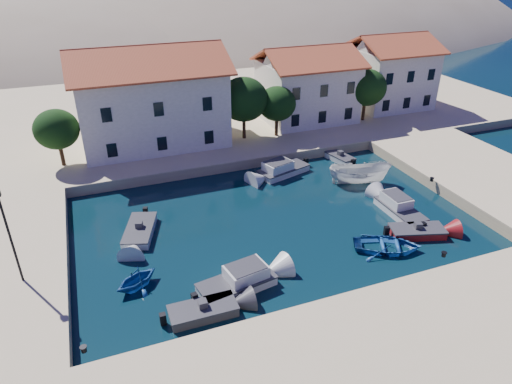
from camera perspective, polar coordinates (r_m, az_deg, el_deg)
ground at (r=28.33m, az=10.62°, el=-13.86°), size 400.00×400.00×0.00m
quay_south at (r=24.70m, az=18.28°, el=-21.30°), size 52.00×12.00×1.00m
quay_east at (r=46.39m, az=26.42°, el=1.83°), size 11.00×20.00×1.00m
quay_west at (r=33.67m, az=-29.23°, el=-8.81°), size 8.00×20.00×1.00m
quay_north at (r=60.09m, az=-6.48°, el=10.20°), size 80.00×36.00×1.00m
hills at (r=150.86m, az=-7.75°, el=11.55°), size 254.00×176.00×99.00m
building_left at (r=47.65m, az=-13.08°, el=11.77°), size 14.70×9.45×9.70m
building_mid at (r=54.09m, az=6.43°, el=13.42°), size 10.50×8.40×8.30m
building_right at (r=61.13m, az=16.42°, el=14.42°), size 9.45×8.40×8.80m
trees at (r=48.11m, az=0.21°, el=11.27°), size 37.30×5.30×6.45m
lamppost at (r=29.54m, az=-28.65°, el=-3.93°), size 0.35×0.25×6.22m
bollards at (r=31.42m, az=11.65°, el=-6.59°), size 29.36×9.56×0.30m
motorboat_grey_sw at (r=27.31m, az=-6.62°, el=-14.57°), size 3.95×1.78×1.25m
cabin_cruiser_south at (r=28.83m, az=-2.42°, el=-11.20°), size 5.14×2.87×1.60m
rowboat_south at (r=33.69m, az=16.02°, el=-6.94°), size 5.69×5.10×0.97m
motorboat_red_se at (r=35.83m, az=19.48°, el=-4.69°), size 4.31×2.85×1.25m
cabin_cruiser_east at (r=38.03m, az=17.58°, el=-2.05°), size 1.92×4.70×1.60m
boat_east at (r=42.34m, az=12.70°, el=1.08°), size 5.90×3.83×2.13m
motorboat_white_ne at (r=46.47m, az=10.46°, el=4.21°), size 2.11×3.37×1.25m
rowboat_west at (r=30.15m, az=-14.58°, el=-11.38°), size 3.76×3.61×1.53m
motorboat_white_west at (r=34.97m, az=-14.31°, el=-4.71°), size 3.22×4.76×1.25m
cabin_cruiser_north at (r=42.98m, az=3.43°, el=2.88°), size 5.37×3.45×1.60m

